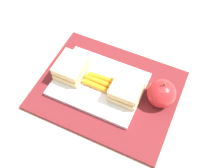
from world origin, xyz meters
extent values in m
plane|color=#B7AD99|center=(0.00, 0.00, 0.00)|extent=(2.40, 2.40, 0.00)
cube|color=maroon|center=(0.00, 0.00, 0.01)|extent=(0.36, 0.28, 0.01)
cube|color=white|center=(-0.03, 0.00, 0.02)|extent=(0.23, 0.17, 0.01)
cube|color=#DBC189|center=(-0.10, 0.00, 0.03)|extent=(0.07, 0.08, 0.02)
cube|color=#F4CC4C|center=(-0.10, 0.00, 0.04)|extent=(0.07, 0.07, 0.01)
cube|color=#DBC189|center=(-0.10, 0.00, 0.06)|extent=(0.07, 0.08, 0.02)
cube|color=#DBC189|center=(0.05, 0.00, 0.03)|extent=(0.07, 0.08, 0.02)
cube|color=#F4CC4C|center=(0.05, 0.00, 0.04)|extent=(0.07, 0.07, 0.01)
cube|color=#DBC189|center=(0.05, 0.00, 0.06)|extent=(0.07, 0.08, 0.02)
cylinder|color=orange|center=(-0.02, -0.02, 0.03)|extent=(0.08, 0.01, 0.02)
cylinder|color=orange|center=(-0.03, 0.00, 0.03)|extent=(0.08, 0.01, 0.02)
cylinder|color=orange|center=(-0.02, 0.01, 0.03)|extent=(0.08, 0.01, 0.02)
sphere|color=red|center=(0.13, 0.02, 0.05)|extent=(0.07, 0.07, 0.07)
cylinder|color=brown|center=(0.13, 0.02, 0.09)|extent=(0.01, 0.00, 0.01)
camera|label=1|loc=(0.16, -0.32, 0.59)|focal=42.09mm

